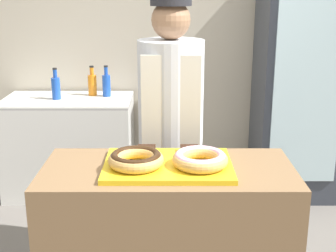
{
  "coord_description": "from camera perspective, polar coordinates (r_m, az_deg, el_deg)",
  "views": [
    {
      "loc": [
        0.0,
        -2.11,
        1.75
      ],
      "look_at": [
        0.0,
        0.1,
        1.1
      ],
      "focal_mm": 50.0,
      "sensor_mm": 36.0,
      "label": 1
    }
  ],
  "objects": [
    {
      "name": "wall_back",
      "position": [
        4.25,
        0.04,
        11.06
      ],
      "size": [
        8.0,
        0.06,
        2.7
      ],
      "color": "#BCB29E",
      "rests_on": "ground_plane"
    },
    {
      "name": "display_counter",
      "position": [
        2.47,
        -0.0,
        -15.06
      ],
      "size": [
        1.22,
        0.56,
        0.92
      ],
      "color": "brown",
      "rests_on": "ground_plane"
    },
    {
      "name": "serving_tray",
      "position": [
        2.26,
        -0.0,
        -4.81
      ],
      "size": [
        0.61,
        0.43,
        0.02
      ],
      "color": "yellow",
      "rests_on": "display_counter"
    },
    {
      "name": "donut_chocolate_glaze",
      "position": [
        2.21,
        -3.94,
        -3.98
      ],
      "size": [
        0.26,
        0.26,
        0.07
      ],
      "color": "tan",
      "rests_on": "serving_tray"
    },
    {
      "name": "donut_light_glaze",
      "position": [
        2.21,
        3.93,
        -3.98
      ],
      "size": [
        0.26,
        0.26,
        0.07
      ],
      "color": "tan",
      "rests_on": "serving_tray"
    },
    {
      "name": "brownie_back_left",
      "position": [
        2.39,
        -2.63,
        -2.93
      ],
      "size": [
        0.09,
        0.09,
        0.03
      ],
      "color": "black",
      "rests_on": "serving_tray"
    },
    {
      "name": "brownie_back_right",
      "position": [
        2.39,
        2.64,
        -2.93
      ],
      "size": [
        0.09,
        0.09,
        0.03
      ],
      "color": "black",
      "rests_on": "serving_tray"
    },
    {
      "name": "baker_person",
      "position": [
        2.86,
        0.35,
        -0.63
      ],
      "size": [
        0.39,
        0.39,
        1.73
      ],
      "color": "#4C4C51",
      "rests_on": "ground_plane"
    },
    {
      "name": "beverage_fridge",
      "position": [
        4.09,
        15.52,
        4.77
      ],
      "size": [
        0.66,
        0.63,
        1.93
      ],
      "color": "#333842",
      "rests_on": "ground_plane"
    },
    {
      "name": "chest_freezer",
      "position": [
        4.18,
        -11.82,
        -2.34
      ],
      "size": [
        1.08,
        0.61,
        0.85
      ],
      "color": "silver",
      "rests_on": "ground_plane"
    },
    {
      "name": "bottle_blue",
      "position": [
        4.04,
        -13.47,
        4.63
      ],
      "size": [
        0.07,
        0.07,
        0.27
      ],
      "color": "#1E4CB2",
      "rests_on": "chest_freezer"
    },
    {
      "name": "bottle_blue_b",
      "position": [
        4.07,
        -7.47,
        5.05
      ],
      "size": [
        0.07,
        0.07,
        0.27
      ],
      "color": "#1E4CB2",
      "rests_on": "chest_freezer"
    },
    {
      "name": "bottle_orange",
      "position": [
        4.13,
        -9.17,
        5.09
      ],
      "size": [
        0.07,
        0.07,
        0.26
      ],
      "color": "orange",
      "rests_on": "chest_freezer"
    }
  ]
}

